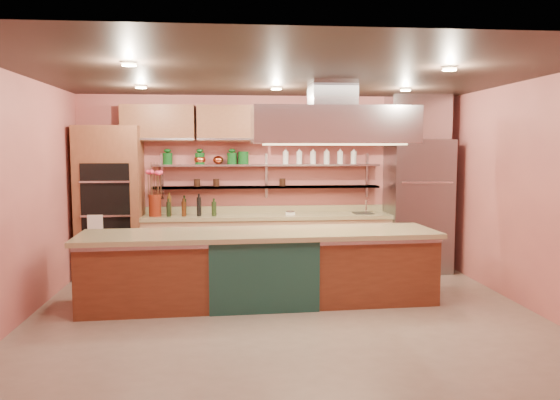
{
  "coord_description": "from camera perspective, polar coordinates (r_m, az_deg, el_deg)",
  "views": [
    {
      "loc": [
        -0.65,
        -6.27,
        1.97
      ],
      "look_at": [
        0.03,
        1.0,
        1.27
      ],
      "focal_mm": 35.0,
      "sensor_mm": 36.0,
      "label": 1
    }
  ],
  "objects": [
    {
      "name": "flower_vase",
      "position": [
        8.54,
        -12.93,
        -0.55
      ],
      "size": [
        0.21,
        0.21,
        0.33
      ],
      "primitive_type": "cylinder",
      "rotation": [
        0.0,
        0.0,
        0.1
      ],
      "color": "maroon",
      "rests_on": "back_counter"
    },
    {
      "name": "back_counter",
      "position": [
        8.62,
        -1.29,
        -4.6
      ],
      "size": [
        3.84,
        0.64,
        0.93
      ],
      "primitive_type": "cube",
      "color": "tan",
      "rests_on": "floor"
    },
    {
      "name": "copper_kettle",
      "position": [
        8.64,
        -6.47,
        4.17
      ],
      "size": [
        0.19,
        0.19,
        0.13
      ],
      "primitive_type": "ellipsoid",
      "rotation": [
        0.0,
        0.0,
        -0.13
      ],
      "color": "#CE542F",
      "rests_on": "wall_shelf_upper"
    },
    {
      "name": "island",
      "position": [
        6.99,
        -2.03,
        -7.04
      ],
      "size": [
        4.44,
        1.16,
        0.92
      ],
      "primitive_type": "cube",
      "rotation": [
        0.0,
        0.0,
        0.05
      ],
      "color": "brown",
      "rests_on": "floor"
    },
    {
      "name": "kitchen_scale",
      "position": [
        8.53,
        1.06,
        -1.28
      ],
      "size": [
        0.16,
        0.13,
        0.08
      ],
      "primitive_type": "cube",
      "rotation": [
        0.0,
        0.0,
        0.15
      ],
      "color": "silver",
      "rests_on": "back_counter"
    },
    {
      "name": "floor",
      "position": [
        6.61,
        0.55,
        -11.99
      ],
      "size": [
        6.0,
        5.0,
        0.02
      ],
      "primitive_type": "cube",
      "color": "gray",
      "rests_on": "ground"
    },
    {
      "name": "range_hood",
      "position": [
        6.94,
        5.43,
        7.74
      ],
      "size": [
        2.0,
        1.0,
        0.45
      ],
      "primitive_type": "cube",
      "color": "#A6A7AD",
      "rests_on": "ceiling"
    },
    {
      "name": "wall_back",
      "position": [
        8.81,
        -1.12,
        1.75
      ],
      "size": [
        6.0,
        0.04,
        2.8
      ],
      "primitive_type": "cube",
      "color": "#BA5E57",
      "rests_on": "floor"
    },
    {
      "name": "ceiling_downlights",
      "position": [
        6.55,
        0.38,
        12.47
      ],
      "size": [
        4.0,
        2.8,
        0.02
      ],
      "primitive_type": "cube",
      "color": "#FFE5A5",
      "rests_on": "ceiling"
    },
    {
      "name": "bar_faucet",
      "position": [
        8.84,
        8.98,
        -0.66
      ],
      "size": [
        0.03,
        0.03,
        0.22
      ],
      "primitive_type": "cylinder",
      "rotation": [
        0.0,
        0.0,
        -0.17
      ],
      "color": "white",
      "rests_on": "back_counter"
    },
    {
      "name": "wall_right",
      "position": [
        7.28,
        24.77,
        0.46
      ],
      "size": [
        0.04,
        5.0,
        2.8
      ],
      "primitive_type": "cube",
      "color": "#BA5E57",
      "rests_on": "floor"
    },
    {
      "name": "upper_cabinets",
      "position": [
        8.62,
        -1.04,
        7.98
      ],
      "size": [
        4.6,
        0.36,
        0.55
      ],
      "primitive_type": "cube",
      "color": "brown",
      "rests_on": "wall_back"
    },
    {
      "name": "wall_shelf_lower",
      "position": [
        8.68,
        -1.39,
        1.36
      ],
      "size": [
        3.6,
        0.26,
        0.03
      ],
      "primitive_type": "cube",
      "color": "#A6A7AD",
      "rests_on": "wall_back"
    },
    {
      "name": "wall_front",
      "position": [
        3.87,
        4.39,
        -3.06
      ],
      "size": [
        6.0,
        0.04,
        2.8
      ],
      "primitive_type": "cube",
      "color": "#BA5E57",
      "rests_on": "floor"
    },
    {
      "name": "wall_shelf_upper",
      "position": [
        8.66,
        -1.39,
        3.67
      ],
      "size": [
        3.6,
        0.26,
        0.03
      ],
      "primitive_type": "cube",
      "color": "#A6A7AD",
      "rests_on": "wall_back"
    },
    {
      "name": "ceiling",
      "position": [
        6.35,
        0.57,
        12.96
      ],
      "size": [
        6.0,
        5.0,
        0.02
      ],
      "primitive_type": "cube",
      "color": "black",
      "rests_on": "wall_back"
    },
    {
      "name": "oil_bottle_cluster",
      "position": [
        8.49,
        -9.22,
        -0.77
      ],
      "size": [
        0.84,
        0.48,
        0.26
      ],
      "primitive_type": "cube",
      "rotation": [
        0.0,
        0.0,
        0.33
      ],
      "color": "black",
      "rests_on": "back_counter"
    },
    {
      "name": "green_canister",
      "position": [
        8.64,
        -3.85,
        4.41
      ],
      "size": [
        0.2,
        0.2,
        0.2
      ],
      "primitive_type": "cylinder",
      "rotation": [
        0.0,
        0.0,
        -0.26
      ],
      "color": "#0E4516",
      "rests_on": "wall_shelf_upper"
    },
    {
      "name": "refrigerator",
      "position": [
        8.97,
        14.2,
        -0.59
      ],
      "size": [
        0.95,
        0.72,
        2.1
      ],
      "primitive_type": "cube",
      "color": "slate",
      "rests_on": "floor"
    },
    {
      "name": "wall_left",
      "position": [
        6.72,
        -25.82,
        0.04
      ],
      "size": [
        0.04,
        5.0,
        2.8
      ],
      "primitive_type": "cube",
      "color": "#BA5E57",
      "rests_on": "floor"
    },
    {
      "name": "oven_stack",
      "position": [
        8.68,
        -17.31,
        -0.22
      ],
      "size": [
        0.95,
        0.64,
        2.3
      ],
      "primitive_type": "cube",
      "color": "brown",
      "rests_on": "floor"
    }
  ]
}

